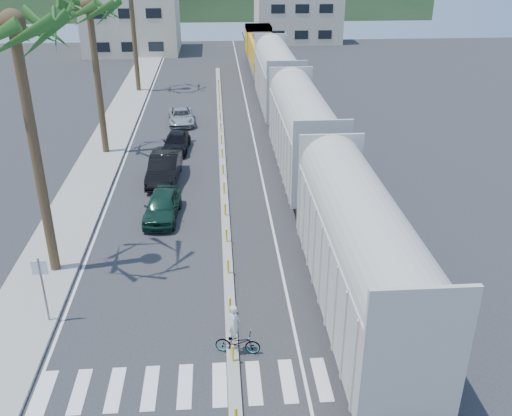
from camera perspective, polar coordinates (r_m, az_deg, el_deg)
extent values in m
plane|color=#28282B|center=(22.34, -2.41, -13.66)|extent=(140.00, 140.00, 0.00)
cube|color=gray|center=(45.32, -14.38, 6.71)|extent=(3.00, 90.00, 0.15)
cube|color=black|center=(47.67, 1.64, 8.37)|extent=(0.12, 100.00, 0.06)
cube|color=black|center=(47.83, 3.38, 8.40)|extent=(0.12, 100.00, 0.06)
cube|color=gray|center=(39.87, -3.39, 4.90)|extent=(0.45, 60.00, 0.15)
cylinder|color=yellow|center=(19.05, -2.01, -20.11)|extent=(0.10, 0.10, 0.70)
cylinder|color=yellow|center=(21.25, -2.34, -14.32)|extent=(0.10, 0.10, 0.70)
cylinder|color=yellow|center=(23.63, -2.60, -9.66)|extent=(0.10, 0.10, 0.70)
cylinder|color=yellow|center=(26.14, -2.80, -5.87)|extent=(0.10, 0.10, 0.70)
cylinder|color=yellow|center=(28.75, -2.97, -2.75)|extent=(0.10, 0.10, 0.70)
cylinder|color=yellow|center=(31.42, -3.10, -0.16)|extent=(0.10, 0.10, 0.70)
cylinder|color=yellow|center=(34.15, -3.22, 2.02)|extent=(0.10, 0.10, 0.70)
cylinder|color=yellow|center=(36.92, -3.32, 3.88)|extent=(0.10, 0.10, 0.70)
cylinder|color=yellow|center=(39.72, -3.40, 5.47)|extent=(0.10, 0.10, 0.70)
cylinder|color=yellow|center=(42.55, -3.47, 6.86)|extent=(0.10, 0.10, 0.70)
cylinder|color=yellow|center=(45.40, -3.54, 8.07)|extent=(0.10, 0.10, 0.70)
cylinder|color=yellow|center=(48.27, -3.60, 9.13)|extent=(0.10, 0.10, 0.70)
cylinder|color=yellow|center=(51.16, -3.65, 10.08)|extent=(0.10, 0.10, 0.70)
cylinder|color=yellow|center=(54.06, -3.69, 10.93)|extent=(0.10, 0.10, 0.70)
cylinder|color=yellow|center=(56.96, -3.74, 11.69)|extent=(0.10, 0.10, 0.70)
cylinder|color=yellow|center=(59.88, -3.77, 12.37)|extent=(0.10, 0.10, 0.70)
cube|color=silver|center=(20.83, -2.22, -17.12)|extent=(14.00, 2.20, 0.01)
cube|color=silver|center=(45.07, -12.24, 6.73)|extent=(0.12, 90.00, 0.01)
cube|color=silver|center=(44.69, -0.27, 7.16)|extent=(0.12, 90.00, 0.01)
cube|color=#B7B3A7|center=(22.40, 10.30, -5.55)|extent=(3.00, 12.88, 3.40)
cylinder|color=#B7B3A7|center=(21.58, 10.65, -1.68)|extent=(2.90, 12.58, 2.90)
cube|color=black|center=(23.60, 9.88, -10.13)|extent=(2.60, 12.88, 1.00)
cube|color=#B7B3A7|center=(35.81, 4.70, 6.89)|extent=(3.00, 12.88, 3.40)
cylinder|color=#B7B3A7|center=(35.30, 4.80, 9.50)|extent=(2.90, 12.58, 2.90)
cube|color=black|center=(36.57, 4.58, 3.62)|extent=(2.60, 12.88, 1.00)
cube|color=#B7B3A7|center=(50.13, 2.15, 12.39)|extent=(3.00, 12.88, 3.40)
cylinder|color=#B7B3A7|center=(49.77, 2.19, 14.29)|extent=(2.90, 12.58, 2.90)
cube|color=black|center=(50.68, 2.11, 9.97)|extent=(2.60, 12.88, 1.00)
cube|color=#4C4C4F|center=(66.04, 0.62, 14.16)|extent=(3.00, 17.00, 0.50)
cube|color=gold|center=(64.77, 0.70, 15.33)|extent=(2.70, 12.24, 2.60)
cube|color=gold|center=(71.39, 0.23, 16.53)|extent=(3.00, 3.74, 3.20)
cube|color=black|center=(66.17, 0.62, 13.65)|extent=(2.60, 13.60, 0.90)
cylinder|color=brown|center=(26.01, -21.07, 4.46)|extent=(0.44, 0.44, 11.00)
sphere|color=#225119|center=(24.72, -23.19, 16.73)|extent=(3.20, 3.20, 3.20)
cylinder|color=brown|center=(41.13, -15.51, 11.86)|extent=(0.44, 0.44, 10.00)
sphere|color=#225119|center=(40.31, -16.41, 18.96)|extent=(3.20, 3.20, 3.20)
cylinder|color=brown|center=(58.39, -12.16, 17.04)|extent=(0.44, 0.44, 12.00)
cylinder|color=slate|center=(24.10, -20.44, -7.84)|extent=(0.08, 0.08, 3.00)
cube|color=silver|center=(23.54, -20.85, -5.60)|extent=(0.60, 0.04, 0.60)
cube|color=#B9AF93|center=(80.66, -12.27, 17.83)|extent=(12.00, 10.00, 8.00)
cube|color=#B9AF93|center=(96.58, -12.35, 19.62)|extent=(14.00, 12.00, 10.00)
cube|color=#B9AF93|center=(88.81, 4.12, 18.65)|extent=(12.00, 10.00, 7.00)
imported|color=#103225|center=(31.68, -9.35, 0.24)|extent=(2.45, 4.68, 1.50)
imported|color=black|center=(36.60, -9.16, 3.96)|extent=(2.40, 5.31, 1.68)
imported|color=black|center=(41.88, -7.96, 6.53)|extent=(2.39, 4.60, 1.26)
imported|color=#B8BBBE|center=(48.19, -7.50, 9.07)|extent=(2.86, 4.77, 1.22)
imported|color=#9EA0A5|center=(21.80, -1.83, -13.30)|extent=(1.20, 1.91, 0.89)
imported|color=silver|center=(21.26, -2.14, -11.46)|extent=(0.70, 0.57, 1.55)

